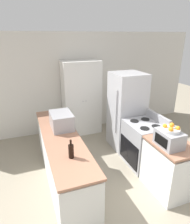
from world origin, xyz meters
TOP-DOWN VIEW (x-y plane):
  - wall_back at (0.00, 3.44)m, footprint 7.00×0.06m
  - counter_left at (-0.81, 1.40)m, footprint 0.60×2.60m
  - counter_right at (0.81, 0.50)m, footprint 0.60×0.80m
  - pantry_cabinet at (0.10, 3.15)m, footprint 0.96×0.52m
  - stove at (0.83, 1.30)m, footprint 0.66×0.76m
  - refrigerator at (0.85, 2.08)m, footprint 0.71×0.71m
  - microwave at (-0.72, 1.70)m, footprint 0.39×0.53m
  - wine_bottle at (-0.80, 0.69)m, footprint 0.08×0.08m
  - toaster_oven at (0.69, 0.46)m, footprint 0.31×0.40m
  - fruit_bowl at (0.69, 0.46)m, footprint 0.27×0.27m

SIDE VIEW (x-z plane):
  - counter_left at x=-0.81m, z-range -0.02..0.88m
  - counter_right at x=0.81m, z-range -0.02..0.88m
  - stove at x=0.83m, z-range -0.07..0.99m
  - refrigerator at x=0.85m, z-range 0.00..1.76m
  - pantry_cabinet at x=0.10m, z-range 0.00..1.93m
  - wine_bottle at x=-0.80m, z-range 0.87..1.15m
  - toaster_oven at x=0.69m, z-range 0.90..1.16m
  - microwave at x=-0.72m, z-range 0.90..1.19m
  - fruit_bowl at x=0.69m, z-range 1.13..1.26m
  - wall_back at x=0.00m, z-range 0.00..2.60m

